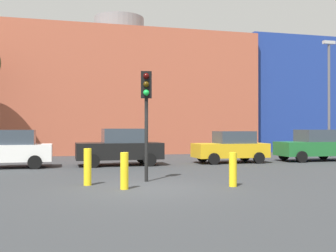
{
  "coord_description": "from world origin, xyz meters",
  "views": [
    {
      "loc": [
        -2.46,
        -11.95,
        1.8
      ],
      "look_at": [
        2.62,
        7.4,
        1.91
      ],
      "focal_mm": 43.63,
      "sensor_mm": 36.0,
      "label": 1
    }
  ],
  "objects_px": {
    "traffic_light_island": "(146,100)",
    "bollard_yellow_2": "(88,167)",
    "parked_car_1": "(8,149)",
    "parked_car_2": "(120,147)",
    "street_lamp": "(329,91)",
    "parked_car_4": "(314,145)",
    "parked_car_3": "(231,147)",
    "bollard_yellow_1": "(124,171)",
    "bollard_yellow_0": "(233,170)"
  },
  "relations": [
    {
      "from": "parked_car_1",
      "to": "bollard_yellow_0",
      "type": "bearing_deg",
      "value": 132.81
    },
    {
      "from": "parked_car_1",
      "to": "bollard_yellow_2",
      "type": "bearing_deg",
      "value": 115.28
    },
    {
      "from": "bollard_yellow_2",
      "to": "street_lamp",
      "type": "height_order",
      "value": "street_lamp"
    },
    {
      "from": "parked_car_1",
      "to": "traffic_light_island",
      "type": "xyz_separation_m",
      "value": [
        5.12,
        -6.24,
        1.88
      ]
    },
    {
      "from": "parked_car_2",
      "to": "street_lamp",
      "type": "distance_m",
      "value": 14.17
    },
    {
      "from": "bollard_yellow_1",
      "to": "street_lamp",
      "type": "relative_size",
      "value": 0.15
    },
    {
      "from": "street_lamp",
      "to": "bollard_yellow_2",
      "type": "bearing_deg",
      "value": -149.36
    },
    {
      "from": "parked_car_3",
      "to": "parked_car_4",
      "type": "distance_m",
      "value": 4.93
    },
    {
      "from": "bollard_yellow_2",
      "to": "street_lamp",
      "type": "bearing_deg",
      "value": 30.64
    },
    {
      "from": "bollard_yellow_1",
      "to": "parked_car_4",
      "type": "bearing_deg",
      "value": 33.64
    },
    {
      "from": "bollard_yellow_2",
      "to": "street_lamp",
      "type": "distance_m",
      "value": 18.4
    },
    {
      "from": "bollard_yellow_0",
      "to": "bollard_yellow_2",
      "type": "xyz_separation_m",
      "value": [
        -4.32,
        1.4,
        0.06
      ]
    },
    {
      "from": "parked_car_2",
      "to": "parked_car_4",
      "type": "xyz_separation_m",
      "value": [
        10.73,
        -0.0,
        -0.03
      ]
    },
    {
      "from": "bollard_yellow_1",
      "to": "street_lamp",
      "type": "xyz_separation_m",
      "value": [
        14.53,
        10.33,
        3.63
      ]
    },
    {
      "from": "parked_car_4",
      "to": "parked_car_1",
      "type": "bearing_deg",
      "value": 0.0
    },
    {
      "from": "bollard_yellow_1",
      "to": "street_lamp",
      "type": "bearing_deg",
      "value": 35.4
    },
    {
      "from": "bollard_yellow_0",
      "to": "bollard_yellow_2",
      "type": "height_order",
      "value": "bollard_yellow_2"
    },
    {
      "from": "parked_car_4",
      "to": "bollard_yellow_0",
      "type": "distance_m",
      "value": 11.63
    },
    {
      "from": "parked_car_2",
      "to": "parked_car_3",
      "type": "height_order",
      "value": "parked_car_2"
    },
    {
      "from": "parked_car_1",
      "to": "parked_car_2",
      "type": "height_order",
      "value": "parked_car_2"
    },
    {
      "from": "parked_car_1",
      "to": "parked_car_3",
      "type": "relative_size",
      "value": 1.05
    },
    {
      "from": "parked_car_3",
      "to": "bollard_yellow_1",
      "type": "relative_size",
      "value": 3.5
    },
    {
      "from": "bollard_yellow_1",
      "to": "parked_car_2",
      "type": "bearing_deg",
      "value": 82.81
    },
    {
      "from": "bollard_yellow_2",
      "to": "bollard_yellow_1",
      "type": "bearing_deg",
      "value": -48.62
    },
    {
      "from": "parked_car_2",
      "to": "parked_car_3",
      "type": "bearing_deg",
      "value": 180.0
    },
    {
      "from": "street_lamp",
      "to": "parked_car_1",
      "type": "bearing_deg",
      "value": -172.25
    },
    {
      "from": "parked_car_1",
      "to": "parked_car_3",
      "type": "distance_m",
      "value": 10.92
    },
    {
      "from": "parked_car_4",
      "to": "street_lamp",
      "type": "distance_m",
      "value": 5.05
    },
    {
      "from": "parked_car_1",
      "to": "parked_car_3",
      "type": "bearing_deg",
      "value": -180.0
    },
    {
      "from": "parked_car_2",
      "to": "parked_car_3",
      "type": "distance_m",
      "value": 5.79
    },
    {
      "from": "parked_car_1",
      "to": "parked_car_4",
      "type": "height_order",
      "value": "parked_car_1"
    },
    {
      "from": "traffic_light_island",
      "to": "bollard_yellow_0",
      "type": "bearing_deg",
      "value": 65.76
    },
    {
      "from": "parked_car_2",
      "to": "bollard_yellow_2",
      "type": "bearing_deg",
      "value": 73.46
    },
    {
      "from": "traffic_light_island",
      "to": "parked_car_3",
      "type": "bearing_deg",
      "value": 150.65
    },
    {
      "from": "parked_car_2",
      "to": "parked_car_1",
      "type": "bearing_deg",
      "value": 0.0
    },
    {
      "from": "parked_car_1",
      "to": "bollard_yellow_1",
      "type": "xyz_separation_m",
      "value": [
        4.14,
        -7.79,
        -0.32
      ]
    },
    {
      "from": "parked_car_4",
      "to": "bollard_yellow_0",
      "type": "height_order",
      "value": "parked_car_4"
    },
    {
      "from": "parked_car_3",
      "to": "parked_car_1",
      "type": "bearing_deg",
      "value": 0.0
    },
    {
      "from": "parked_car_4",
      "to": "bollard_yellow_2",
      "type": "bearing_deg",
      "value": 27.66
    },
    {
      "from": "parked_car_2",
      "to": "bollard_yellow_1",
      "type": "distance_m",
      "value": 7.86
    },
    {
      "from": "parked_car_1",
      "to": "parked_car_3",
      "type": "xyz_separation_m",
      "value": [
        10.92,
        0.0,
        -0.04
      ]
    },
    {
      "from": "street_lamp",
      "to": "parked_car_2",
      "type": "bearing_deg",
      "value": -169.38
    },
    {
      "from": "traffic_light_island",
      "to": "bollard_yellow_1",
      "type": "distance_m",
      "value": 2.86
    },
    {
      "from": "parked_car_3",
      "to": "bollard_yellow_0",
      "type": "height_order",
      "value": "parked_car_3"
    },
    {
      "from": "parked_car_4",
      "to": "traffic_light_island",
      "type": "xyz_separation_m",
      "value": [
        -10.73,
        -6.24,
        1.88
      ]
    },
    {
      "from": "bollard_yellow_2",
      "to": "street_lamp",
      "type": "relative_size",
      "value": 0.16
    },
    {
      "from": "traffic_light_island",
      "to": "bollard_yellow_2",
      "type": "distance_m",
      "value": 2.95
    },
    {
      "from": "traffic_light_island",
      "to": "bollard_yellow_2",
      "type": "bearing_deg",
      "value": -64.46
    },
    {
      "from": "parked_car_4",
      "to": "bollard_yellow_0",
      "type": "relative_size",
      "value": 3.79
    },
    {
      "from": "traffic_light_island",
      "to": "bollard_yellow_2",
      "type": "height_order",
      "value": "traffic_light_island"
    }
  ]
}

